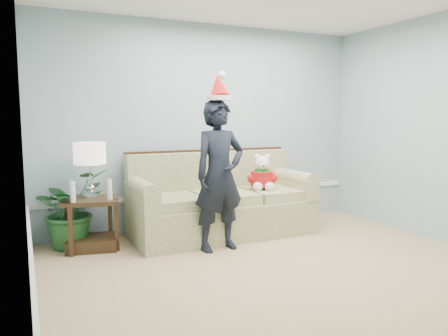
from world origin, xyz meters
TOP-DOWN VIEW (x-y plane):
  - room_shell at (0.00, 0.00)m, footprint 4.54×5.04m
  - wainscot_trim at (-1.18, 1.18)m, footprint 4.49×4.99m
  - sofa at (-0.01, 2.03)m, footprint 2.26×0.99m
  - side_table at (-1.59, 2.06)m, footprint 0.69×0.61m
  - table_lamp at (-1.58, 2.08)m, footprint 0.35×0.35m
  - candle_pair at (-1.60, 1.89)m, footprint 0.44×0.06m
  - houseplant at (-1.80, 2.25)m, footprint 1.05×1.03m
  - man at (-0.29, 1.44)m, footprint 0.65×0.47m
  - santa_hat at (-0.29, 1.45)m, footprint 0.27×0.30m
  - teddy_bear at (0.52, 1.90)m, footprint 0.36×0.37m

SIDE VIEW (x-z plane):
  - side_table at x=-1.59m, z-range -0.06..0.52m
  - sofa at x=-0.01m, z-range -0.15..0.90m
  - houseplant at x=-1.80m, z-range 0.00..0.88m
  - wainscot_trim at x=-1.18m, z-range 0.42..0.48m
  - candle_pair at x=-1.60m, z-range 0.57..0.80m
  - teddy_bear at x=0.52m, z-range 0.49..0.95m
  - man at x=-0.29m, z-range 0.00..1.67m
  - table_lamp at x=-1.58m, z-range 0.74..1.37m
  - room_shell at x=0.00m, z-range -0.02..2.72m
  - santa_hat at x=-0.29m, z-range 1.64..1.95m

